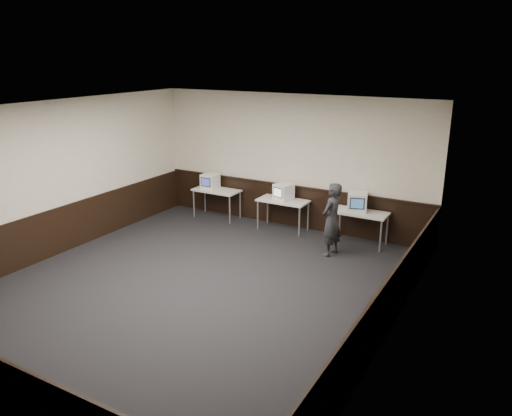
# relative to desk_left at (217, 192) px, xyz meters

# --- Properties ---
(floor) EXTENTS (8.00, 8.00, 0.00)m
(floor) POSITION_rel_desk_left_xyz_m (1.90, -3.60, -0.68)
(floor) COLOR black
(floor) RESTS_ON ground
(ceiling) EXTENTS (8.00, 8.00, 0.00)m
(ceiling) POSITION_rel_desk_left_xyz_m (1.90, -3.60, 2.52)
(ceiling) COLOR white
(ceiling) RESTS_ON back_wall
(back_wall) EXTENTS (7.00, 0.00, 7.00)m
(back_wall) POSITION_rel_desk_left_xyz_m (1.90, 0.40, 0.92)
(back_wall) COLOR silver
(back_wall) RESTS_ON ground
(left_wall) EXTENTS (0.00, 8.00, 8.00)m
(left_wall) POSITION_rel_desk_left_xyz_m (-1.60, -3.60, 0.92)
(left_wall) COLOR silver
(left_wall) RESTS_ON ground
(right_wall) EXTENTS (0.00, 8.00, 8.00)m
(right_wall) POSITION_rel_desk_left_xyz_m (5.40, -3.60, 0.92)
(right_wall) COLOR silver
(right_wall) RESTS_ON ground
(wainscot_back) EXTENTS (6.98, 0.04, 1.00)m
(wainscot_back) POSITION_rel_desk_left_xyz_m (1.90, 0.38, -0.18)
(wainscot_back) COLOR black
(wainscot_back) RESTS_ON back_wall
(wainscot_left) EXTENTS (0.04, 7.98, 1.00)m
(wainscot_left) POSITION_rel_desk_left_xyz_m (-1.58, -3.60, -0.18)
(wainscot_left) COLOR black
(wainscot_left) RESTS_ON left_wall
(wainscot_right) EXTENTS (0.04, 7.98, 1.00)m
(wainscot_right) POSITION_rel_desk_left_xyz_m (5.38, -3.60, -0.18)
(wainscot_right) COLOR black
(wainscot_right) RESTS_ON right_wall
(wainscot_rail) EXTENTS (6.98, 0.06, 0.04)m
(wainscot_rail) POSITION_rel_desk_left_xyz_m (1.90, 0.36, 0.34)
(wainscot_rail) COLOR black
(wainscot_rail) RESTS_ON wainscot_back
(desk_left) EXTENTS (1.20, 0.60, 0.75)m
(desk_left) POSITION_rel_desk_left_xyz_m (0.00, 0.00, 0.00)
(desk_left) COLOR silver
(desk_left) RESTS_ON ground
(desk_center) EXTENTS (1.20, 0.60, 0.75)m
(desk_center) POSITION_rel_desk_left_xyz_m (1.90, 0.00, 0.00)
(desk_center) COLOR silver
(desk_center) RESTS_ON ground
(desk_right) EXTENTS (1.20, 0.60, 0.75)m
(desk_right) POSITION_rel_desk_left_xyz_m (3.80, 0.00, 0.00)
(desk_right) COLOR silver
(desk_right) RESTS_ON ground
(emac_left) EXTENTS (0.39, 0.42, 0.38)m
(emac_left) POSITION_rel_desk_left_xyz_m (-0.20, 0.01, 0.26)
(emac_left) COLOR white
(emac_left) RESTS_ON desk_left
(emac_center) EXTENTS (0.47, 0.49, 0.38)m
(emac_center) POSITION_rel_desk_left_xyz_m (1.89, 0.04, 0.26)
(emac_center) COLOR white
(emac_center) RESTS_ON desk_center
(emac_right) EXTENTS (0.53, 0.54, 0.42)m
(emac_right) POSITION_rel_desk_left_xyz_m (3.70, 0.04, 0.28)
(emac_right) COLOR white
(emac_right) RESTS_ON desk_right
(person) EXTENTS (0.47, 0.63, 1.56)m
(person) POSITION_rel_desk_left_xyz_m (3.48, -0.90, 0.10)
(person) COLOR #26272B
(person) RESTS_ON ground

